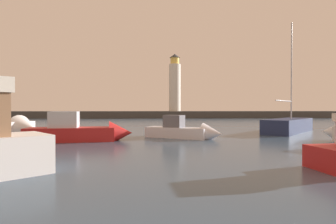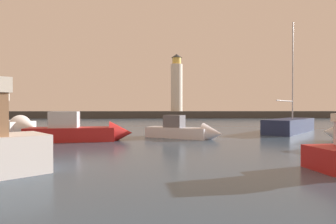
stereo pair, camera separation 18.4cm
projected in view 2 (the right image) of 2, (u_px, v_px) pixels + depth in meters
name	position (u px, v px, depth m)	size (l,w,h in m)	color
ground_plane	(148.00, 127.00, 32.31)	(220.00, 220.00, 0.00)	#384C60
breakwater	(152.00, 115.00, 63.57)	(87.73, 5.74, 1.57)	#423F3D
lighthouse	(177.00, 84.00, 63.71)	(2.70, 2.70, 13.26)	silver
motorboat_1	(3.00, 122.00, 22.34)	(8.11, 6.02, 3.83)	white
motorboat_5	(187.00, 131.00, 20.41)	(5.83, 4.22, 2.02)	silver
motorboat_6	(84.00, 131.00, 18.74)	(7.12, 2.52, 2.33)	#B21E1E
sailboat_moored	(290.00, 125.00, 25.29)	(7.23, 7.63, 10.32)	#1E284C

